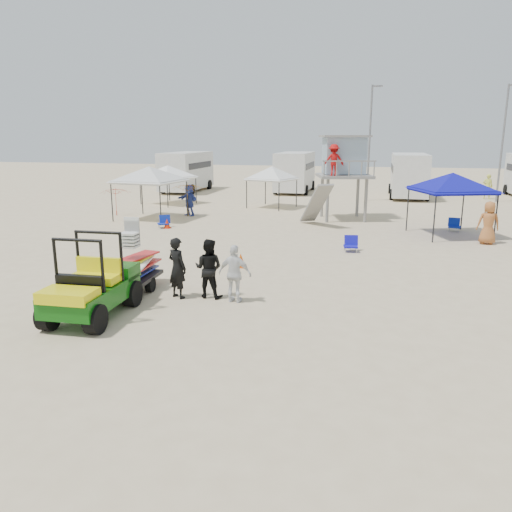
% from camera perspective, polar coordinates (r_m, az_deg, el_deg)
% --- Properties ---
extents(ground, '(140.00, 140.00, 0.00)m').
position_cam_1_polar(ground, '(11.54, -5.98, -9.56)').
color(ground, beige).
rests_on(ground, ground).
extents(utility_cart, '(1.52, 2.83, 2.11)m').
position_cam_1_polar(utility_cart, '(13.22, -18.51, -2.66)').
color(utility_cart, '#0C4F0C').
rests_on(utility_cart, ground).
extents(surf_trailer, '(1.22, 2.16, 1.96)m').
position_cam_1_polar(surf_trailer, '(15.22, -13.83, -1.01)').
color(surf_trailer, black).
rests_on(surf_trailer, ground).
extents(man_left, '(0.76, 0.66, 1.76)m').
position_cam_1_polar(man_left, '(14.31, -8.99, -1.35)').
color(man_left, black).
rests_on(man_left, ground).
extents(man_mid, '(0.87, 0.70, 1.71)m').
position_cam_1_polar(man_mid, '(14.25, -5.44, -1.42)').
color(man_mid, black).
rests_on(man_mid, ground).
extents(man_right, '(0.99, 0.49, 1.63)m').
position_cam_1_polar(man_right, '(13.78, -2.43, -2.05)').
color(man_right, white).
rests_on(man_right, ground).
extents(lifeguard_tower, '(3.41, 3.41, 4.49)m').
position_cam_1_polar(lifeguard_tower, '(28.24, 9.94, 10.92)').
color(lifeguard_tower, gray).
rests_on(lifeguard_tower, ground).
extents(canopy_blue, '(3.85, 3.85, 3.32)m').
position_cam_1_polar(canopy_blue, '(24.69, 21.57, 8.51)').
color(canopy_blue, black).
rests_on(canopy_blue, ground).
extents(canopy_white_a, '(3.48, 3.48, 3.32)m').
position_cam_1_polar(canopy_white_a, '(28.50, -12.13, 9.69)').
color(canopy_white_a, black).
rests_on(canopy_white_a, ground).
extents(canopy_white_b, '(3.72, 3.72, 3.02)m').
position_cam_1_polar(canopy_white_b, '(34.90, -10.09, 9.92)').
color(canopy_white_b, black).
rests_on(canopy_white_b, ground).
extents(canopy_white_c, '(3.20, 3.20, 3.06)m').
position_cam_1_polar(canopy_white_c, '(32.55, 1.84, 9.94)').
color(canopy_white_c, black).
rests_on(canopy_white_c, ground).
extents(umbrella_a, '(2.32, 2.34, 1.63)m').
position_cam_1_polar(umbrella_a, '(30.44, -15.72, 6.01)').
color(umbrella_a, red).
rests_on(umbrella_a, ground).
extents(umbrella_b, '(2.97, 2.97, 1.91)m').
position_cam_1_polar(umbrella_b, '(29.27, -7.78, 6.38)').
color(umbrella_b, orange).
rests_on(umbrella_b, ground).
extents(cone_near, '(0.34, 0.34, 0.50)m').
position_cam_1_polar(cone_near, '(17.62, -1.75, -0.50)').
color(cone_near, '#DD5107').
rests_on(cone_near, ground).
extents(cone_far, '(0.34, 0.34, 0.50)m').
position_cam_1_polar(cone_far, '(25.59, -10.13, 3.69)').
color(cone_far, red).
rests_on(cone_far, ground).
extents(beach_chair_a, '(0.72, 0.81, 0.64)m').
position_cam_1_polar(beach_chair_a, '(25.79, -10.45, 3.89)').
color(beach_chair_a, '#0E259C').
rests_on(beach_chair_a, ground).
extents(beach_chair_b, '(0.61, 0.66, 0.64)m').
position_cam_1_polar(beach_chair_b, '(20.42, 10.79, 1.39)').
color(beach_chair_b, '#1210AE').
rests_on(beach_chair_b, ground).
extents(beach_chair_c, '(0.63, 0.68, 0.64)m').
position_cam_1_polar(beach_chair_c, '(26.32, 21.71, 3.35)').
color(beach_chair_c, '#0E279A').
rests_on(beach_chair_c, ground).
extents(rv_far_left, '(2.64, 6.80, 3.25)m').
position_cam_1_polar(rv_far_left, '(43.01, -7.95, 9.73)').
color(rv_far_left, silver).
rests_on(rv_far_left, ground).
extents(rv_mid_left, '(2.65, 6.50, 3.25)m').
position_cam_1_polar(rv_mid_left, '(42.10, 4.47, 9.74)').
color(rv_mid_left, silver).
rests_on(rv_mid_left, ground).
extents(rv_mid_right, '(2.64, 7.00, 3.25)m').
position_cam_1_polar(rv_mid_right, '(40.15, 17.07, 9.02)').
color(rv_mid_right, silver).
rests_on(rv_mid_right, ground).
extents(light_pole_left, '(0.14, 0.14, 8.00)m').
position_cam_1_polar(light_pole_left, '(37.00, 12.83, 12.36)').
color(light_pole_left, slate).
rests_on(light_pole_left, ground).
extents(light_pole_right, '(0.14, 0.14, 8.00)m').
position_cam_1_polar(light_pole_right, '(39.40, 26.32, 11.38)').
color(light_pole_right, slate).
rests_on(light_pole_right, ground).
extents(distant_beachgoers, '(19.84, 17.87, 1.85)m').
position_cam_1_polar(distant_beachgoers, '(28.45, 8.01, 6.10)').
color(distant_beachgoers, '#34469E').
rests_on(distant_beachgoers, ground).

